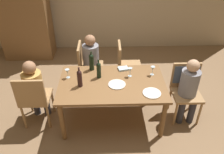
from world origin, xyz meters
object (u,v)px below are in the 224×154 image
object	(u,v)px
wine_glass_centre	(153,69)
chair_far_right	(125,63)
dining_table	(112,87)
person_man_bearded	(92,59)
chair_far_left	(87,64)
wine_glass_near_left	(130,70)
chair_left_end	(34,97)
wine_bottle_short_olive	(80,78)
person_man_guest	(34,87)
wine_bottle_dark_red	(91,61)
armoire_cabinet	(23,11)
wine_glass_near_right	(67,72)
wine_bottle_tall_green	(99,70)
dinner_plate_host	(152,93)
dinner_plate_guest_left	(117,84)
handbag	(146,81)
person_woman_host	(189,87)
chair_right_end	(186,83)

from	to	relation	value
wine_glass_centre	chair_far_right	bearing A→B (deg)	118.59
dining_table	person_man_bearded	size ratio (longest dim) A/B	1.45
dining_table	chair_far_left	bearing A→B (deg)	117.16
person_man_bearded	wine_glass_near_left	xyz separation A→B (m)	(0.62, -0.71, 0.18)
chair_far_left	chair_left_end	world-z (taller)	same
wine_bottle_short_olive	wine_glass_near_left	xyz separation A→B (m)	(0.76, 0.24, -0.04)
chair_left_end	person_man_bearded	bearing A→B (deg)	48.60
person_man_guest	wine_bottle_dark_red	size ratio (longest dim) A/B	3.42
armoire_cabinet	wine_glass_near_right	size ratio (longest dim) A/B	14.63
wine_bottle_dark_red	wine_glass_near_right	xyz separation A→B (m)	(-0.36, -0.23, -0.04)
wine_bottle_tall_green	dinner_plate_host	xyz separation A→B (m)	(0.75, -0.43, -0.13)
dinner_plate_guest_left	wine_bottle_tall_green	bearing A→B (deg)	142.00
chair_far_left	dinner_plate_guest_left	world-z (taller)	chair_far_left
chair_far_left	wine_bottle_dark_red	world-z (taller)	wine_bottle_dark_red
dinner_plate_guest_left	handbag	size ratio (longest dim) A/B	0.92
person_man_guest	wine_glass_centre	xyz separation A→B (m)	(1.82, 0.17, 0.19)
wine_bottle_tall_green	wine_bottle_short_olive	size ratio (longest dim) A/B	0.97
dining_table	wine_glass_near_right	bearing A→B (deg)	167.17
wine_glass_centre	handbag	xyz separation A→B (m)	(0.07, 0.68, -0.72)
chair_far_left	wine_glass_near_right	distance (m)	0.81
wine_glass_near_left	person_woman_host	bearing A→B (deg)	-12.00
dinner_plate_host	dinner_plate_guest_left	bearing A→B (deg)	155.17
wine_bottle_dark_red	dinner_plate_guest_left	bearing A→B (deg)	-48.60
wine_bottle_tall_green	wine_glass_near_right	size ratio (longest dim) A/B	2.07
wine_bottle_short_olive	armoire_cabinet	bearing A→B (deg)	121.75
person_man_bearded	dinner_plate_host	world-z (taller)	person_man_bearded
chair_left_end	chair_far_right	distance (m)	1.74
wine_bottle_tall_green	wine_bottle_short_olive	world-z (taller)	wine_bottle_short_olive
armoire_cabinet	chair_right_end	xyz separation A→B (m)	(3.08, -2.12, -0.50)
chair_right_end	wine_glass_near_left	bearing A→B (deg)	-2.64
dining_table	wine_glass_centre	size ratio (longest dim) A/B	10.76
dining_table	chair_right_end	size ratio (longest dim) A/B	1.74
wine_glass_near_left	dinner_plate_guest_left	world-z (taller)	wine_glass_near_left
person_man_guest	wine_bottle_tall_green	world-z (taller)	person_man_guest
person_woman_host	person_man_guest	distance (m)	2.36
armoire_cabinet	dinner_plate_host	xyz separation A→B (m)	(2.45, -2.53, -0.37)
chair_far_right	wine_bottle_dark_red	bearing A→B (deg)	-50.33
armoire_cabinet	chair_left_end	size ratio (longest dim) A/B	2.37
person_woman_host	chair_far_right	bearing A→B (deg)	-44.70
wine_bottle_dark_red	chair_left_end	bearing A→B (deg)	-151.48
chair_far_left	person_man_guest	size ratio (longest dim) A/B	0.83
wine_bottle_tall_green	handbag	distance (m)	1.38
person_woman_host	wine_bottle_dark_red	bearing A→B (deg)	-15.18
chair_far_left	dinner_plate_host	xyz separation A→B (m)	(1.00, -1.16, 0.19)
armoire_cabinet	chair_left_end	distance (m)	2.50
wine_glass_near_right	handbag	distance (m)	1.72
armoire_cabinet	chair_far_right	distance (m)	2.63
armoire_cabinet	chair_far_left	bearing A→B (deg)	-43.30
person_woman_host	wine_bottle_tall_green	world-z (taller)	person_woman_host
armoire_cabinet	wine_glass_centre	distance (m)	3.28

